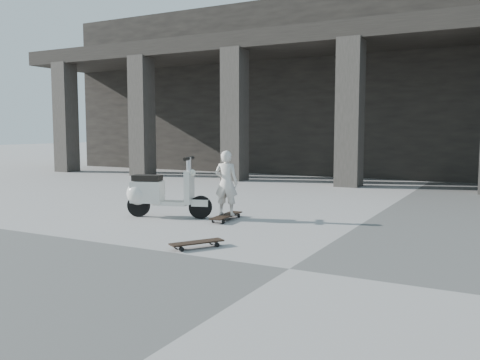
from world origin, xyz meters
The scene contains 6 objects.
ground centered at (0.00, 0.00, 0.00)m, with size 90.00×90.00×0.00m, color #51514E.
colonnade centered at (0.00, 13.77, 3.03)m, with size 28.00×8.82×6.00m.
longboard centered at (-2.15, 2.34, 0.07)m, with size 0.28×0.92×0.09m.
skateboard_spare centered at (-1.46, 0.35, 0.07)m, with size 0.54×0.71×0.09m.
child centered at (-2.15, 2.34, 0.64)m, with size 0.40×0.27×1.11m, color beige.
scooter centered at (-3.42, 2.01, 0.43)m, with size 1.50×0.74×1.08m.
Camera 1 is at (2.12, -5.14, 1.54)m, focal length 38.00 mm.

